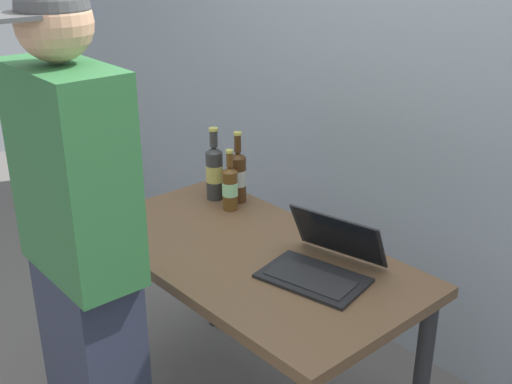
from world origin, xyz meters
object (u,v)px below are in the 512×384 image
at_px(laptop, 323,261).
at_px(person_figure, 83,266).
at_px(beer_bottle_green, 238,175).
at_px(beer_bottle_amber, 230,187).
at_px(beer_bottle_dark, 214,171).

distance_m(laptop, person_figure, 0.80).
bearing_deg(beer_bottle_green, beer_bottle_amber, -61.88).
relative_size(laptop, beer_bottle_dark, 1.27).
distance_m(laptop, beer_bottle_green, 0.70).
height_order(laptop, person_figure, person_figure).
relative_size(laptop, beer_bottle_green, 1.31).
bearing_deg(beer_bottle_green, laptop, -15.35).
height_order(laptop, beer_bottle_dark, beer_bottle_dark).
relative_size(beer_bottle_amber, beer_bottle_green, 0.84).
distance_m(beer_bottle_dark, person_figure, 0.93).
relative_size(laptop, beer_bottle_amber, 1.55).
relative_size(beer_bottle_green, person_figure, 0.18).
relative_size(laptop, person_figure, 0.23).
bearing_deg(beer_bottle_green, beer_bottle_dark, -148.11).
height_order(beer_bottle_dark, beer_bottle_amber, beer_bottle_dark).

